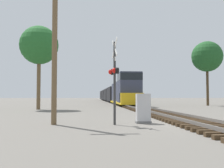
{
  "coord_description": "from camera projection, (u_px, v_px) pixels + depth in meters",
  "views": [
    {
      "loc": [
        -5.17,
        -12.58,
        1.38
      ],
      "look_at": [
        -3.34,
        9.91,
        2.44
      ],
      "focal_mm": 42.0,
      "sensor_mm": 36.0,
      "label": 1
    }
  ],
  "objects": [
    {
      "name": "ground_plane",
      "position": [
        196.0,
        124.0,
        12.88
      ],
      "size": [
        400.0,
        400.0,
        0.0
      ],
      "primitive_type": "plane",
      "color": "#666059"
    },
    {
      "name": "rail_track_bed",
      "position": [
        196.0,
        122.0,
        12.89
      ],
      "size": [
        2.6,
        160.0,
        0.31
      ],
      "color": "#42301E",
      "rests_on": "ground"
    },
    {
      "name": "freight_train",
      "position": [
        111.0,
        95.0,
        68.33
      ],
      "size": [
        2.93,
        76.04,
        4.56
      ],
      "color": "#33384C",
      "rests_on": "ground"
    },
    {
      "name": "crossing_signal_near",
      "position": [
        114.0,
        75.0,
        12.76
      ],
      "size": [
        0.46,
        1.01,
        4.22
      ],
      "rotation": [
        0.0,
        0.0,
        -1.41
      ],
      "color": "#333333",
      "rests_on": "ground"
    },
    {
      "name": "relay_cabinet",
      "position": [
        143.0,
        109.0,
        13.44
      ],
      "size": [
        0.77,
        0.5,
        1.52
      ],
      "color": "slate",
      "rests_on": "ground"
    },
    {
      "name": "utility_pole",
      "position": [
        55.0,
        41.0,
        12.93
      ],
      "size": [
        1.8,
        0.26,
        7.94
      ],
      "color": "brown",
      "rests_on": "ground"
    },
    {
      "name": "tree_far_right",
      "position": [
        39.0,
        46.0,
        27.69
      ],
      "size": [
        4.07,
        4.07,
        8.83
      ],
      "color": "brown",
      "rests_on": "ground"
    },
    {
      "name": "tree_mid_background",
      "position": [
        207.0,
        57.0,
        38.9
      ],
      "size": [
        4.53,
        4.53,
        9.55
      ],
      "color": "#473521",
      "rests_on": "ground"
    }
  ]
}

